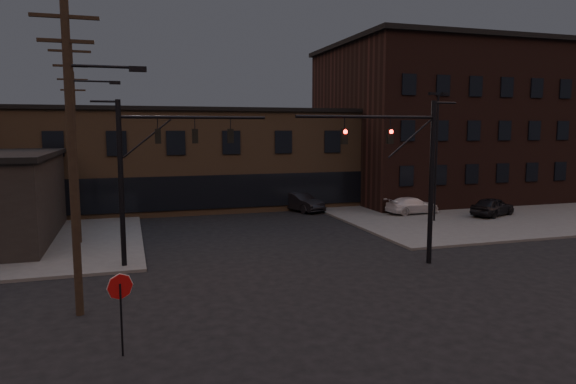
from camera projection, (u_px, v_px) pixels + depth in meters
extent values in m
plane|color=black|center=(345.00, 306.00, 19.39)|extent=(140.00, 140.00, 0.00)
cube|color=#474744|center=(470.00, 201.00, 46.73)|extent=(30.00, 30.00, 0.15)
cube|color=brown|center=(218.00, 159.00, 45.42)|extent=(40.00, 12.00, 8.00)
cube|color=black|center=(447.00, 125.00, 49.66)|extent=(22.00, 16.00, 14.00)
cylinder|color=black|center=(431.00, 183.00, 25.08)|extent=(0.24, 0.24, 8.00)
cylinder|color=black|center=(368.00, 117.00, 23.65)|extent=(7.00, 0.14, 0.14)
cube|color=#FF140C|center=(390.00, 136.00, 24.11)|extent=(0.28, 0.22, 0.70)
cube|color=#FF140C|center=(344.00, 137.00, 23.42)|extent=(0.28, 0.22, 0.70)
cylinder|color=black|center=(121.00, 186.00, 24.11)|extent=(0.24, 0.24, 8.00)
cylinder|color=black|center=(195.00, 117.00, 24.75)|extent=(7.00, 0.14, 0.14)
cube|color=black|center=(158.00, 136.00, 24.35)|extent=(0.28, 0.22, 0.70)
cube|color=black|center=(195.00, 136.00, 24.86)|extent=(0.28, 0.22, 0.70)
cube|color=black|center=(231.00, 136.00, 25.38)|extent=(0.28, 0.22, 0.70)
cylinder|color=black|center=(121.00, 320.00, 15.00)|extent=(0.06, 0.06, 2.20)
cylinder|color=maroon|center=(120.00, 287.00, 14.89)|extent=(0.72, 0.33, 0.76)
cylinder|color=black|center=(72.00, 162.00, 17.80)|extent=(0.28, 0.28, 11.00)
cube|color=black|center=(65.00, 17.00, 17.20)|extent=(2.20, 0.12, 0.12)
cube|color=black|center=(66.00, 41.00, 17.29)|extent=(1.80, 0.12, 0.12)
cube|color=black|center=(138.00, 69.00, 18.08)|extent=(0.60, 0.25, 0.18)
cylinder|color=black|center=(74.00, 145.00, 28.84)|extent=(0.28, 0.28, 11.50)
cube|color=black|center=(70.00, 51.00, 28.21)|extent=(2.20, 0.12, 0.12)
cube|color=black|center=(70.00, 66.00, 28.31)|extent=(1.80, 0.12, 0.12)
cube|color=black|center=(115.00, 83.00, 29.09)|extent=(0.60, 0.25, 0.18)
cylinder|color=black|center=(76.00, 144.00, 39.95)|extent=(0.28, 0.28, 11.00)
cube|color=black|center=(72.00, 79.00, 39.34)|extent=(2.20, 0.12, 0.12)
cube|color=black|center=(73.00, 90.00, 39.44)|extent=(1.80, 0.12, 0.12)
cylinder|color=black|center=(436.00, 160.00, 35.94)|extent=(0.14, 0.14, 9.00)
cube|color=black|center=(432.00, 94.00, 35.23)|extent=(0.50, 0.28, 0.18)
cube|color=black|center=(445.00, 94.00, 35.53)|extent=(0.50, 0.28, 0.18)
cylinder|color=black|center=(465.00, 155.00, 42.45)|extent=(0.14, 0.14, 9.00)
cube|color=black|center=(462.00, 99.00, 41.74)|extent=(0.50, 0.28, 0.18)
cube|color=black|center=(472.00, 99.00, 42.04)|extent=(0.50, 0.28, 0.18)
imported|color=black|center=(493.00, 206.00, 38.44)|extent=(4.46, 3.13, 1.41)
imported|color=silver|center=(412.00, 205.00, 39.50)|extent=(4.46, 2.15, 1.25)
imported|color=black|center=(299.00, 202.00, 41.57)|extent=(3.32, 4.88, 1.52)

